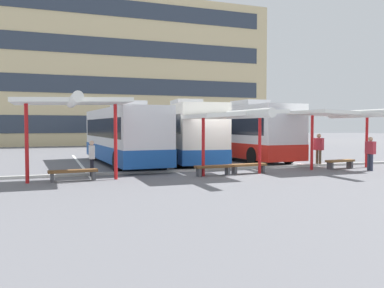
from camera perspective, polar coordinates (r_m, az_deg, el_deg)
name	(u,v)px	position (r m, az deg, el deg)	size (l,w,h in m)	color
ground_plane	(219,172)	(18.89, 3.92, -3.99)	(160.00, 160.00, 0.00)	slate
terminal_building	(113,74)	(50.62, -11.19, 9.78)	(36.64, 11.11, 19.72)	#D1BC8C
coach_bus_0	(123,136)	(22.64, -9.89, 1.11)	(3.08, 10.55, 3.46)	silver
coach_bus_1	(181,133)	(24.54, -1.63, 1.54)	(3.57, 11.83, 3.67)	silver
coach_bus_2	(239,133)	(25.94, 6.76, 1.61)	(3.16, 10.69, 3.72)	silver
lane_stripe_0	(80,164)	(23.53, -15.77, -2.76)	(0.16, 14.00, 0.01)	white
lane_stripe_1	(148,162)	(24.13, -6.36, -2.54)	(0.16, 14.00, 0.01)	white
lane_stripe_2	(208,160)	(25.34, 2.37, -2.28)	(0.16, 14.00, 0.01)	white
lane_stripe_3	(263,158)	(27.07, 10.14, -2.00)	(0.16, 14.00, 0.01)	white
waiting_shelter_0	(73,103)	(15.95, -16.75, 5.63)	(4.33, 4.64, 3.27)	red
bench_0	(73,173)	(16.34, -16.68, -3.93)	(1.90, 0.57, 0.45)	brown
waiting_shelter_1	(235,115)	(17.40, 6.21, 4.09)	(3.75, 4.96, 2.88)	red
bench_1	(213,168)	(17.39, 3.07, -3.45)	(1.68, 0.45, 0.45)	brown
bench_2	(248,166)	(18.30, 8.08, -3.16)	(1.76, 0.49, 0.45)	brown
waiting_shelter_2	(344,115)	(21.24, 21.01, 3.90)	(4.40, 5.20, 2.92)	red
bench_3	(340,162)	(21.51, 20.46, -2.44)	(1.72, 0.63, 0.45)	brown
platform_kerb	(215,169)	(19.37, 3.29, -3.64)	(44.00, 0.24, 0.12)	#ADADA8
waiting_passenger_0	(370,151)	(21.01, 24.19, -0.96)	(0.27, 0.50, 1.64)	#33384C
waiting_passenger_1	(319,147)	(22.45, 17.71, -0.44)	(0.39, 0.55, 1.75)	brown
waiting_passenger_2	(92,156)	(17.51, -14.17, -1.70)	(0.22, 0.45, 1.55)	black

